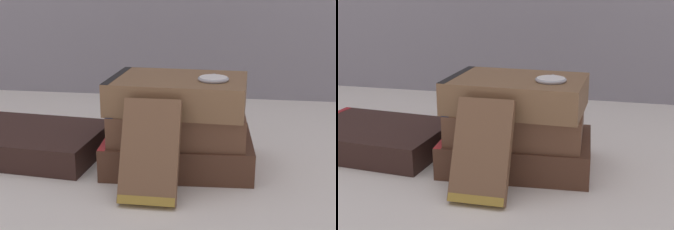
% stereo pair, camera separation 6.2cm
% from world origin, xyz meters
% --- Properties ---
extents(ground_plane, '(3.00, 3.00, 0.00)m').
position_xyz_m(ground_plane, '(0.00, 0.00, 0.00)').
color(ground_plane, silver).
extents(book_flat_bottom, '(0.25, 0.18, 0.05)m').
position_xyz_m(book_flat_bottom, '(0.06, 0.03, 0.03)').
color(book_flat_bottom, '#4C2D1E').
rests_on(book_flat_bottom, ground_plane).
extents(book_flat_middle, '(0.22, 0.16, 0.05)m').
position_xyz_m(book_flat_middle, '(0.05, 0.03, 0.08)').
color(book_flat_middle, brown).
rests_on(book_flat_middle, book_flat_bottom).
extents(book_flat_top, '(0.22, 0.15, 0.05)m').
position_xyz_m(book_flat_top, '(0.06, 0.02, 0.13)').
color(book_flat_top, brown).
rests_on(book_flat_top, book_flat_middle).
extents(book_side_left, '(0.27, 0.20, 0.05)m').
position_xyz_m(book_side_left, '(-0.21, 0.04, 0.02)').
color(book_side_left, '#331E19').
rests_on(book_side_left, ground_plane).
extents(book_leaning_front, '(0.08, 0.08, 0.14)m').
position_xyz_m(book_leaning_front, '(0.04, -0.10, 0.07)').
color(book_leaning_front, brown).
rests_on(book_leaning_front, ground_plane).
extents(pocket_watch, '(0.05, 0.05, 0.01)m').
position_xyz_m(pocket_watch, '(0.12, 0.01, 0.15)').
color(pocket_watch, white).
rests_on(pocket_watch, book_flat_top).
extents(reading_glasses, '(0.10, 0.06, 0.00)m').
position_xyz_m(reading_glasses, '(-0.01, 0.16, 0.00)').
color(reading_glasses, '#4C3828').
rests_on(reading_glasses, ground_plane).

